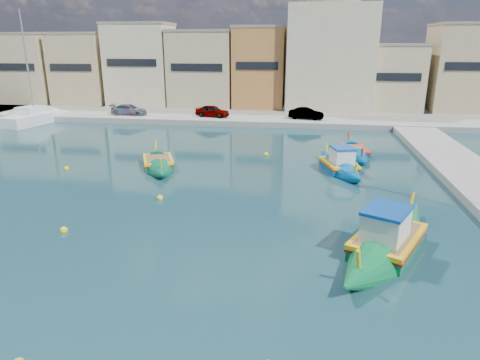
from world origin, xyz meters
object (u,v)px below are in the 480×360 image
(church_block, at_px, (330,42))
(luzzu_blue_cabin, at_px, (339,166))
(luzzu_green, at_px, (158,164))
(luzzu_turquoise_cabin, at_px, (387,242))
(luzzu_cyan_mid, at_px, (354,153))
(yacht_north, at_px, (46,117))

(church_block, xyz_separation_m, luzzu_blue_cabin, (-0.23, -26.65, -8.08))
(luzzu_blue_cabin, bearing_deg, luzzu_green, -175.56)
(luzzu_turquoise_cabin, bearing_deg, church_block, 91.36)
(luzzu_cyan_mid, relative_size, yacht_north, 0.62)
(luzzu_cyan_mid, bearing_deg, luzzu_turquoise_cabin, -91.04)
(luzzu_cyan_mid, bearing_deg, yacht_north, 161.74)
(church_block, relative_size, luzzu_turquoise_cabin, 1.94)
(luzzu_turquoise_cabin, distance_m, luzzu_blue_cabin, 11.84)
(luzzu_green, distance_m, yacht_north, 24.60)
(luzzu_cyan_mid, bearing_deg, church_block, 93.10)
(yacht_north, bearing_deg, luzzu_cyan_mid, -18.26)
(yacht_north, bearing_deg, luzzu_blue_cabin, -25.93)
(luzzu_cyan_mid, distance_m, luzzu_green, 14.97)
(luzzu_turquoise_cabin, relative_size, luzzu_green, 1.30)
(luzzu_cyan_mid, height_order, luzzu_green, luzzu_green)
(church_block, relative_size, yacht_north, 1.52)
(luzzu_green, height_order, yacht_north, yacht_north)
(yacht_north, bearing_deg, luzzu_green, -40.91)
(luzzu_blue_cabin, height_order, luzzu_cyan_mid, luzzu_blue_cabin)
(luzzu_turquoise_cabin, xyz_separation_m, yacht_north, (-32.27, 26.91, 0.11))
(luzzu_green, bearing_deg, church_block, 65.19)
(luzzu_blue_cabin, height_order, yacht_north, yacht_north)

